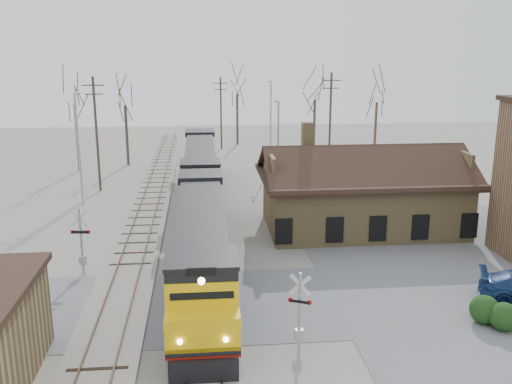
{
  "coord_description": "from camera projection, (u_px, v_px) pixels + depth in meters",
  "views": [
    {
      "loc": [
        0.13,
        -28.08,
        13.46
      ],
      "look_at": [
        3.73,
        9.0,
        3.82
      ],
      "focal_mm": 40.0,
      "sensor_mm": 36.0,
      "label": 1
    }
  ],
  "objects": [
    {
      "name": "ground",
      "position": [
        203.0,
        305.0,
        30.41
      ],
      "size": [
        140.0,
        140.0,
        0.0
      ],
      "primitive_type": "plane",
      "color": "gray",
      "rests_on": "ground"
    },
    {
      "name": "road",
      "position": [
        203.0,
        305.0,
        30.41
      ],
      "size": [
        60.0,
        9.0,
        0.03
      ],
      "primitive_type": "cube",
      "color": "slate",
      "rests_on": "ground"
    },
    {
      "name": "parking_lot",
      "position": [
        488.0,
        264.0,
        35.95
      ],
      "size": [
        22.0,
        26.0,
        0.03
      ],
      "primitive_type": "cube",
      "color": "slate",
      "rests_on": "ground"
    },
    {
      "name": "track_main",
      "position": [
        202.0,
        220.0,
        44.85
      ],
      "size": [
        3.4,
        90.0,
        0.24
      ],
      "color": "gray",
      "rests_on": "ground"
    },
    {
      "name": "track_siding",
      "position": [
        144.0,
        222.0,
        44.43
      ],
      "size": [
        3.4,
        90.0,
        0.24
      ],
      "color": "gray",
      "rests_on": "ground"
    },
    {
      "name": "depot",
      "position": [
        362.0,
        198.0,
        42.5
      ],
      "size": [
        15.2,
        9.31,
        7.9
      ],
      "color": "#9A7D4F",
      "rests_on": "ground"
    },
    {
      "name": "locomotive_lead",
      "position": [
        202.0,
        247.0,
        32.04
      ],
      "size": [
        3.1,
        20.74,
        4.61
      ],
      "color": "black",
      "rests_on": "ground"
    },
    {
      "name": "locomotive_trailing",
      "position": [
        201.0,
        169.0,
        52.29
      ],
      "size": [
        3.1,
        20.74,
        4.36
      ],
      "color": "black",
      "rests_on": "ground"
    },
    {
      "name": "crossbuck_near",
      "position": [
        300.0,
        315.0,
        25.35
      ],
      "size": [
        1.02,
        0.52,
        3.81
      ],
      "rotation": [
        0.0,
        0.0,
        -0.42
      ],
      "color": "#A5A8AD",
      "rests_on": "ground"
    },
    {
      "name": "crossbuck_far",
      "position": [
        81.0,
        244.0,
        33.92
      ],
      "size": [
        1.19,
        0.31,
        4.18
      ],
      "rotation": [
        0.0,
        0.0,
        3.04
      ],
      "color": "#A5A8AD",
      "rests_on": "ground"
    },
    {
      "name": "hedge_a",
      "position": [
        484.0,
        310.0,
        28.26
      ],
      "size": [
        1.45,
        1.45,
        1.45
      ],
      "primitive_type": "sphere",
      "color": "#1A3311",
      "rests_on": "ground"
    },
    {
      "name": "hedge_b",
      "position": [
        504.0,
        317.0,
        27.55
      ],
      "size": [
        1.41,
        1.41,
        1.41
      ],
      "primitive_type": "sphere",
      "color": "#1A3311",
      "rests_on": "ground"
    },
    {
      "name": "streetlight_a",
      "position": [
        79.0,
        143.0,
        48.39
      ],
      "size": [
        0.25,
        2.04,
        9.63
      ],
      "color": "#A5A8AD",
      "rests_on": "ground"
    },
    {
      "name": "streetlight_b",
      "position": [
        278.0,
        145.0,
        50.39
      ],
      "size": [
        0.25,
        2.04,
        8.74
      ],
      "color": "#A5A8AD",
      "rests_on": "ground"
    },
    {
      "name": "streetlight_c",
      "position": [
        271.0,
        120.0,
        63.02
      ],
      "size": [
        0.25,
        2.04,
        9.68
      ],
      "color": "#A5A8AD",
      "rests_on": "ground"
    },
    {
      "name": "utility_pole_a",
      "position": [
        97.0,
        132.0,
        52.84
      ],
      "size": [
        2.0,
        0.24,
        10.69
      ],
      "color": "#382D23",
      "rests_on": "ground"
    },
    {
      "name": "utility_pole_b",
      "position": [
        221.0,
        112.0,
        74.8
      ],
      "size": [
        2.0,
        0.24,
        9.43
      ],
      "color": "#382D23",
      "rests_on": "ground"
    },
    {
      "name": "utility_pole_c",
      "position": [
        330.0,
        122.0,
        59.77
      ],
      "size": [
        2.0,
        0.24,
        10.71
      ],
      "color": "#382D23",
      "rests_on": "ground"
    },
    {
      "name": "tree_a",
      "position": [
        74.0,
        92.0,
        60.62
      ],
      "size": [
        4.92,
        4.92,
        12.05
      ],
      "color": "#382D23",
      "rests_on": "ground"
    },
    {
      "name": "tree_b",
      "position": [
        125.0,
        95.0,
        63.86
      ],
      "size": [
        4.56,
        4.56,
        11.17
      ],
      "color": "#382D23",
      "rests_on": "ground"
    },
    {
      "name": "tree_c",
      "position": [
        237.0,
        85.0,
        77.52
      ],
      "size": [
        4.66,
        4.66,
        11.43
      ],
      "color": "#382D23",
      "rests_on": "ground"
    },
    {
      "name": "tree_d",
      "position": [
        315.0,
        90.0,
        68.89
      ],
      "size": [
        4.68,
        4.68,
        11.47
      ],
      "color": "#382D23",
      "rests_on": "ground"
    },
    {
      "name": "tree_e",
      "position": [
        377.0,
        93.0,
        67.27
      ],
      "size": [
        4.57,
        4.57,
        11.2
      ],
      "color": "#382D23",
      "rests_on": "ground"
    }
  ]
}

